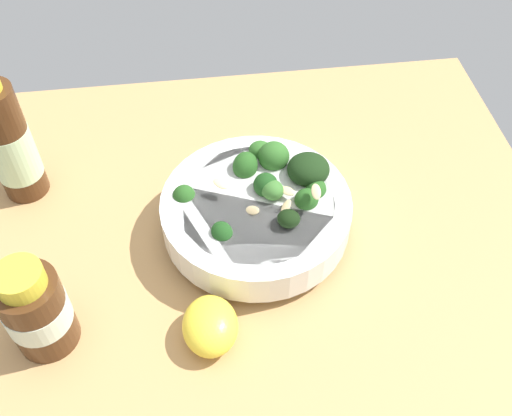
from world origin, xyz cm
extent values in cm
cube|color=tan|center=(0.00, 0.00, -2.41)|extent=(70.63, 70.63, 4.81)
cylinder|color=white|center=(5.95, -0.58, 0.65)|extent=(11.49, 11.49, 1.29)
cylinder|color=white|center=(5.95, -0.58, 3.24)|extent=(20.88, 20.88, 3.88)
cylinder|color=silver|center=(5.95, -0.58, 4.78)|extent=(17.08, 17.08, 0.80)
cylinder|color=#2F662B|center=(9.20, -6.90, 4.16)|extent=(1.96, 1.95, 1.73)
ellipsoid|color=black|center=(9.20, -6.90, 5.96)|extent=(7.10, 6.84, 3.87)
cylinder|color=#589D47|center=(2.10, 3.47, 3.89)|extent=(1.20, 1.17, 1.24)
ellipsoid|color=#194216|center=(2.10, 3.47, 5.19)|extent=(3.51, 3.46, 2.98)
cylinder|color=#3C7A32|center=(10.97, 0.37, 4.19)|extent=(1.26, 1.48, 1.33)
ellipsoid|color=#23511C|center=(10.97, 0.37, 5.64)|extent=(4.90, 4.36, 4.10)
cylinder|color=#3C7A32|center=(5.09, -5.94, 4.28)|extent=(1.38, 1.32, 1.24)
ellipsoid|color=#23511C|center=(5.09, -5.94, 5.59)|extent=(3.35, 3.28, 2.69)
cylinder|color=#2F662B|center=(6.75, -7.32, 3.77)|extent=(1.24, 1.34, 1.30)
ellipsoid|color=#23511C|center=(6.75, -7.32, 5.10)|extent=(3.59, 3.93, 3.42)
cylinder|color=#589D47|center=(11.80, -3.38, 4.19)|extent=(1.81, 1.76, 1.38)
ellipsoid|color=#2D6023|center=(11.80, -3.38, 5.88)|extent=(5.05, 4.51, 4.22)
cylinder|color=#3C7A32|center=(7.90, 7.11, 3.67)|extent=(1.39, 1.30, 1.15)
ellipsoid|color=#23511C|center=(7.90, 7.11, 4.92)|extent=(3.50, 4.14, 3.75)
cylinder|color=#3C7A32|center=(7.53, -1.85, 4.38)|extent=(1.37, 1.38, 1.30)
ellipsoid|color=#194216|center=(7.53, -1.85, 5.85)|extent=(3.62, 3.54, 4.06)
cylinder|color=#589D47|center=(13.59, -2.08, 3.77)|extent=(1.69, 1.75, 1.48)
ellipsoid|color=#2D6023|center=(13.59, -2.08, 5.25)|extent=(3.23, 2.96, 2.82)
cylinder|color=#4A8F3C|center=(2.43, -3.54, 4.53)|extent=(1.41, 1.45, 1.51)
ellipsoid|color=black|center=(2.43, -3.54, 5.91)|extent=(3.60, 3.20, 2.64)
cylinder|color=#4A8F3C|center=(6.65, -2.46, 4.51)|extent=(1.52, 1.56, 1.42)
ellipsoid|color=#386B2B|center=(6.65, -2.46, 5.91)|extent=(3.88, 2.94, 3.22)
ellipsoid|color=#DBBC84|center=(4.27, -3.57, 5.70)|extent=(2.04, 1.81, 1.15)
ellipsoid|color=#DBBC84|center=(7.32, 3.06, 6.91)|extent=(1.85, 2.06, 0.91)
ellipsoid|color=#DBBC84|center=(4.25, -6.67, 7.65)|extent=(1.84, 1.07, 1.02)
ellipsoid|color=#DBBC84|center=(6.04, -3.98, 6.21)|extent=(1.92, 2.06, 0.52)
ellipsoid|color=#DBBC84|center=(4.40, -0.25, 5.51)|extent=(1.91, 1.88, 1.34)
ellipsoid|color=yellow|center=(-6.79, 5.59, 1.97)|extent=(6.66, 5.49, 3.94)
cylinder|color=#472814|center=(16.07, 26.13, 7.47)|extent=(5.10, 5.10, 14.94)
cylinder|color=beige|center=(16.07, 26.13, 6.14)|extent=(5.20, 5.20, 6.66)
cylinder|color=#472814|center=(-4.77, 21.55, 4.62)|extent=(6.03, 6.03, 9.24)
cylinder|color=gold|center=(-4.77, 21.55, 10.21)|extent=(4.39, 4.39, 1.95)
cylinder|color=silver|center=(-4.77, 21.55, 4.84)|extent=(6.15, 6.15, 2.91)
camera|label=1|loc=(-35.86, 4.87, 52.98)|focal=41.38mm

